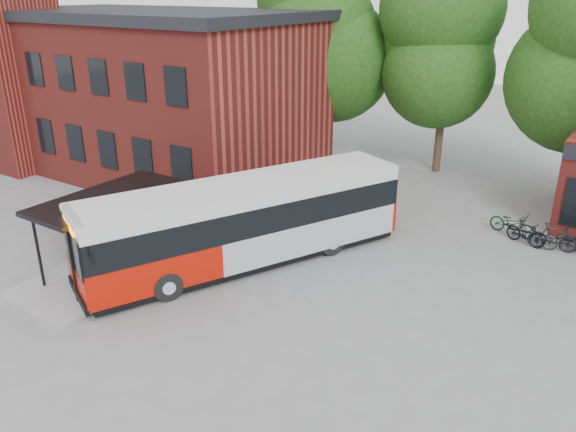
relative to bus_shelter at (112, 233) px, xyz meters
The scene contains 10 objects.
ground 4.83m from the bus_shelter, 12.53° to the left, with size 100.00×100.00×0.00m, color slate.
station_building 13.42m from the bus_shelter, 130.36° to the left, with size 18.40×10.40×8.50m, color maroon, non-canonical shape.
bus_shelter is the anchor object (origin of this frame).
tree_0 17.54m from the bus_shelter, 95.04° to the left, with size 7.92×7.92×11.00m, color #194111, non-canonical shape.
tree_1 19.19m from the bus_shelter, 73.01° to the left, with size 7.92×7.92×10.40m, color #194111, non-canonical shape.
city_bus 4.79m from the bus_shelter, 40.89° to the left, with size 2.62×12.30×3.12m, color #BA1205, non-canonical shape.
bicycle_0 15.88m from the bus_shelter, 44.97° to the left, with size 0.67×1.91×1.00m, color black.
bicycle_1 15.90m from the bus_shelter, 41.50° to the left, with size 0.47×1.65×0.99m, color black.
bicycle_2 17.13m from the bus_shelter, 38.48° to the left, with size 0.62×1.79×0.94m, color #24252A.
bicycle_3 16.69m from the bus_shelter, 39.21° to the left, with size 0.52×1.86×1.12m, color black.
Camera 1 is at (10.87, -12.71, 9.54)m, focal length 35.00 mm.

